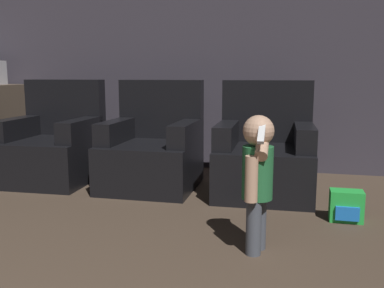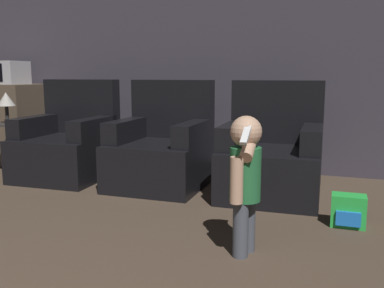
# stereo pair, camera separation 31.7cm
# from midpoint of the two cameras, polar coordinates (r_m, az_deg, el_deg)

# --- Properties ---
(wall_back) EXTENTS (8.40, 0.05, 2.60)m
(wall_back) POSITION_cam_midpoint_polar(r_m,az_deg,el_deg) (4.74, 6.11, 12.38)
(wall_back) COLOR #3D3842
(wall_back) RESTS_ON ground_plane
(armchair_left) EXTENTS (0.84, 0.88, 0.99)m
(armchair_left) POSITION_cam_midpoint_polar(r_m,az_deg,el_deg) (4.47, -14.25, -0.11)
(armchair_left) COLOR black
(armchair_left) RESTS_ON ground_plane
(armchair_middle) EXTENTS (0.82, 0.86, 0.99)m
(armchair_middle) POSITION_cam_midpoint_polar(r_m,az_deg,el_deg) (4.01, -1.79, -0.90)
(armchair_middle) COLOR black
(armchair_middle) RESTS_ON ground_plane
(armchair_right) EXTENTS (0.84, 0.88, 0.99)m
(armchair_right) POSITION_cam_midpoint_polar(r_m,az_deg,el_deg) (3.77, 13.00, -1.78)
(armchair_right) COLOR black
(armchair_right) RESTS_ON ground_plane
(person_toddler) EXTENTS (0.18, 0.32, 0.81)m
(person_toddler) POSITION_cam_midpoint_polar(r_m,az_deg,el_deg) (2.47, 10.76, -4.02)
(person_toddler) COLOR #474C56
(person_toddler) RESTS_ON ground_plane
(toy_backpack) EXTENTS (0.23, 0.16, 0.22)m
(toy_backpack) POSITION_cam_midpoint_polar(r_m,az_deg,el_deg) (3.22, 22.85, -8.28)
(toy_backpack) COLOR green
(toy_backpack) RESTS_ON ground_plane
(kitchen_counter) EXTENTS (0.98, 0.70, 0.92)m
(kitchen_counter) POSITION_cam_midpoint_polar(r_m,az_deg,el_deg) (5.61, -22.17, 2.68)
(kitchen_counter) COLOR brown
(kitchen_counter) RESTS_ON ground_plane
(microwave) EXTENTS (0.52, 0.35, 0.27)m
(microwave) POSITION_cam_midpoint_polar(r_m,az_deg,el_deg) (5.56, -22.38, 8.79)
(microwave) COLOR #B7B7BC
(microwave) RESTS_ON kitchen_counter
(side_table) EXTENTS (0.37, 0.37, 0.54)m
(side_table) POSITION_cam_midpoint_polar(r_m,az_deg,el_deg) (4.82, -21.58, 1.20)
(side_table) COLOR black
(side_table) RESTS_ON ground_plane
(lamp) EXTENTS (0.18, 0.18, 0.32)m
(lamp) POSITION_cam_midpoint_polar(r_m,az_deg,el_deg) (4.79, -21.84, 5.48)
(lamp) COLOR #262626
(lamp) RESTS_ON side_table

